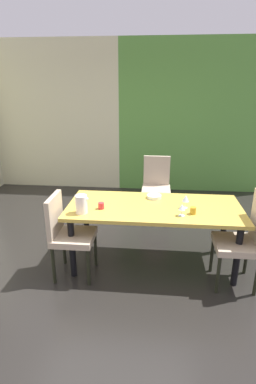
{
  "coord_description": "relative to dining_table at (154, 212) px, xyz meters",
  "views": [
    {
      "loc": [
        0.52,
        -2.88,
        2.05
      ],
      "look_at": [
        0.21,
        0.41,
        0.85
      ],
      "focal_mm": 28.0,
      "sensor_mm": 36.0,
      "label": 1
    }
  ],
  "objects": [
    {
      "name": "wine_glass_near_window",
      "position": [
        0.29,
        -0.24,
        0.18
      ],
      "size": [
        0.07,
        0.07,
        0.13
      ],
      "color": "silver",
      "rests_on": "dining_table"
    },
    {
      "name": "serving_bowl_rear",
      "position": [
        -0.0,
        0.25,
        0.1
      ],
      "size": [
        0.18,
        0.18,
        0.04
      ],
      "primitive_type": "cylinder",
      "color": "silver",
      "rests_on": "dining_table"
    },
    {
      "name": "dining_table",
      "position": [
        0.0,
        0.0,
        0.0
      ],
      "size": [
        1.97,
        0.88,
        0.74
      ],
      "color": "gold",
      "rests_on": "ground_plane"
    },
    {
      "name": "back_panel_interior",
      "position": [
        -2.05,
        2.76,
        0.76
      ],
      "size": [
        2.62,
        0.1,
        2.85
      ],
      "primitive_type": "cube",
      "color": "beige",
      "rests_on": "ground_plane"
    },
    {
      "name": "garden_window_panel",
      "position": [
        0.79,
        2.76,
        0.76
      ],
      "size": [
        3.06,
        0.1,
        2.85
      ],
      "primitive_type": "cube",
      "color": "#518939",
      "rests_on": "ground_plane"
    },
    {
      "name": "pitcher_south",
      "position": [
        -0.77,
        -0.27,
        0.18
      ],
      "size": [
        0.14,
        0.13,
        0.2
      ],
      "color": "white",
      "rests_on": "dining_table"
    },
    {
      "name": "cup_front",
      "position": [
        0.41,
        -0.18,
        0.12
      ],
      "size": [
        0.06,
        0.06,
        0.08
      ],
      "primitive_type": "cylinder",
      "color": "#B5851F",
      "rests_on": "dining_table"
    },
    {
      "name": "chair_head_far",
      "position": [
        0.02,
        1.38,
        -0.11
      ],
      "size": [
        0.44,
        0.45,
        0.97
      ],
      "rotation": [
        0.0,
        0.0,
        3.14
      ],
      "color": "tan",
      "rests_on": "ground_plane"
    },
    {
      "name": "chair_left_near",
      "position": [
        -0.94,
        -0.31,
        -0.12
      ],
      "size": [
        0.44,
        0.44,
        0.94
      ],
      "rotation": [
        0.0,
        0.0,
        -1.57
      ],
      "color": "tan",
      "rests_on": "ground_plane"
    },
    {
      "name": "chair_right_near",
      "position": [
        0.95,
        -0.31,
        -0.09
      ],
      "size": [
        0.44,
        0.44,
        1.03
      ],
      "rotation": [
        0.0,
        0.0,
        1.57
      ],
      "color": "tan",
      "rests_on": "ground_plane"
    },
    {
      "name": "wine_glass_west",
      "position": [
        0.34,
        -0.03,
        0.19
      ],
      "size": [
        0.08,
        0.08,
        0.15
      ],
      "color": "silver",
      "rests_on": "dining_table"
    },
    {
      "name": "ground_plane",
      "position": [
        -0.52,
        -0.27,
        -0.67
      ],
      "size": [
        5.68,
        6.16,
        0.02
      ],
      "primitive_type": "cube",
      "color": "black"
    },
    {
      "name": "cup_near_shelf",
      "position": [
        -0.58,
        -0.14,
        0.12
      ],
      "size": [
        0.07,
        0.07,
        0.07
      ],
      "primitive_type": "cylinder",
      "color": "red",
      "rests_on": "dining_table"
    }
  ]
}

